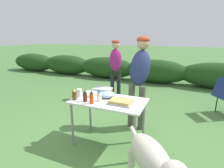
{
  "coord_description": "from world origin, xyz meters",
  "views": [
    {
      "loc": [
        1.02,
        -2.25,
        1.66
      ],
      "look_at": [
        -0.1,
        0.36,
        0.89
      ],
      "focal_mm": 28.0,
      "sensor_mm": 36.0,
      "label": 1
    }
  ],
  "objects_px": {
    "plate_stack": "(90,95)",
    "dog": "(153,162)",
    "paper_cup_stack": "(79,93)",
    "beer_bottle": "(74,95)",
    "standing_person_with_beanie": "(140,71)",
    "mayo_bottle": "(99,96)",
    "food_tray": "(121,102)",
    "hot_sauce_bottle": "(92,97)",
    "folding_table": "(109,105)",
    "mixing_bowl": "(107,94)",
    "cooler_box": "(103,94)",
    "bbq_sauce_bottle": "(85,96)",
    "standing_person_in_navy_coat": "(116,62)"
  },
  "relations": [
    {
      "from": "beer_bottle",
      "to": "standing_person_with_beanie",
      "type": "bearing_deg",
      "value": 52.78
    },
    {
      "from": "cooler_box",
      "to": "standing_person_with_beanie",
      "type": "bearing_deg",
      "value": 134.98
    },
    {
      "from": "standing_person_in_navy_coat",
      "to": "hot_sauce_bottle",
      "type": "bearing_deg",
      "value": -101.33
    },
    {
      "from": "mixing_bowl",
      "to": "standing_person_in_navy_coat",
      "type": "distance_m",
      "value": 2.1
    },
    {
      "from": "mixing_bowl",
      "to": "cooler_box",
      "type": "distance_m",
      "value": 1.97
    },
    {
      "from": "mixing_bowl",
      "to": "standing_person_with_beanie",
      "type": "height_order",
      "value": "standing_person_with_beanie"
    },
    {
      "from": "hot_sauce_bottle",
      "to": "mayo_bottle",
      "type": "distance_m",
      "value": 0.14
    },
    {
      "from": "paper_cup_stack",
      "to": "dog",
      "type": "bearing_deg",
      "value": -29.44
    },
    {
      "from": "folding_table",
      "to": "mixing_bowl",
      "type": "relative_size",
      "value": 4.4
    },
    {
      "from": "mixing_bowl",
      "to": "beer_bottle",
      "type": "relative_size",
      "value": 1.43
    },
    {
      "from": "bbq_sauce_bottle",
      "to": "cooler_box",
      "type": "bearing_deg",
      "value": 109.24
    },
    {
      "from": "folding_table",
      "to": "plate_stack",
      "type": "relative_size",
      "value": 4.9
    },
    {
      "from": "beer_bottle",
      "to": "hot_sauce_bottle",
      "type": "relative_size",
      "value": 0.9
    },
    {
      "from": "food_tray",
      "to": "mixing_bowl",
      "type": "bearing_deg",
      "value": 150.47
    },
    {
      "from": "plate_stack",
      "to": "dog",
      "type": "bearing_deg",
      "value": -36.17
    },
    {
      "from": "food_tray",
      "to": "hot_sauce_bottle",
      "type": "bearing_deg",
      "value": -156.14
    },
    {
      "from": "hot_sauce_bottle",
      "to": "standing_person_with_beanie",
      "type": "distance_m",
      "value": 1.12
    },
    {
      "from": "hot_sauce_bottle",
      "to": "cooler_box",
      "type": "height_order",
      "value": "hot_sauce_bottle"
    },
    {
      "from": "food_tray",
      "to": "cooler_box",
      "type": "relative_size",
      "value": 0.65
    },
    {
      "from": "mayo_bottle",
      "to": "bbq_sauce_bottle",
      "type": "bearing_deg",
      "value": -152.26
    },
    {
      "from": "food_tray",
      "to": "mayo_bottle",
      "type": "xyz_separation_m",
      "value": [
        -0.33,
        -0.04,
        0.06
      ]
    },
    {
      "from": "food_tray",
      "to": "cooler_box",
      "type": "distance_m",
      "value": 2.24
    },
    {
      "from": "bbq_sauce_bottle",
      "to": "mayo_bottle",
      "type": "relative_size",
      "value": 0.92
    },
    {
      "from": "folding_table",
      "to": "paper_cup_stack",
      "type": "bearing_deg",
      "value": -173.55
    },
    {
      "from": "beer_bottle",
      "to": "standing_person_with_beanie",
      "type": "distance_m",
      "value": 1.25
    },
    {
      "from": "mixing_bowl",
      "to": "dog",
      "type": "height_order",
      "value": "mixing_bowl"
    },
    {
      "from": "hot_sauce_bottle",
      "to": "beer_bottle",
      "type": "bearing_deg",
      "value": 173.96
    },
    {
      "from": "paper_cup_stack",
      "to": "standing_person_with_beanie",
      "type": "relative_size",
      "value": 0.08
    },
    {
      "from": "hot_sauce_bottle",
      "to": "mixing_bowl",
      "type": "bearing_deg",
      "value": 74.84
    },
    {
      "from": "beer_bottle",
      "to": "standing_person_with_beanie",
      "type": "xyz_separation_m",
      "value": [
        0.74,
        0.98,
        0.24
      ]
    },
    {
      "from": "hot_sauce_bottle",
      "to": "dog",
      "type": "xyz_separation_m",
      "value": [
        0.98,
        -0.56,
        -0.33
      ]
    },
    {
      "from": "hot_sauce_bottle",
      "to": "paper_cup_stack",
      "type": "bearing_deg",
      "value": 152.12
    },
    {
      "from": "folding_table",
      "to": "mayo_bottle",
      "type": "relative_size",
      "value": 6.1
    },
    {
      "from": "paper_cup_stack",
      "to": "mayo_bottle",
      "type": "bearing_deg",
      "value": -5.55
    },
    {
      "from": "plate_stack",
      "to": "standing_person_with_beanie",
      "type": "xyz_separation_m",
      "value": [
        0.62,
        0.72,
        0.3
      ]
    },
    {
      "from": "standing_person_in_navy_coat",
      "to": "dog",
      "type": "bearing_deg",
      "value": -86.87
    },
    {
      "from": "bbq_sauce_bottle",
      "to": "dog",
      "type": "relative_size",
      "value": 0.19
    },
    {
      "from": "plate_stack",
      "to": "mayo_bottle",
      "type": "relative_size",
      "value": 1.24
    },
    {
      "from": "paper_cup_stack",
      "to": "mayo_bottle",
      "type": "distance_m",
      "value": 0.37
    },
    {
      "from": "plate_stack",
      "to": "beer_bottle",
      "type": "distance_m",
      "value": 0.29
    },
    {
      "from": "paper_cup_stack",
      "to": "bbq_sauce_bottle",
      "type": "height_order",
      "value": "bbq_sauce_bottle"
    },
    {
      "from": "paper_cup_stack",
      "to": "bbq_sauce_bottle",
      "type": "bearing_deg",
      "value": -35.35
    },
    {
      "from": "folding_table",
      "to": "dog",
      "type": "distance_m",
      "value": 1.14
    },
    {
      "from": "mixing_bowl",
      "to": "standing_person_with_beanie",
      "type": "xyz_separation_m",
      "value": [
        0.34,
        0.68,
        0.27
      ]
    },
    {
      "from": "mayo_bottle",
      "to": "standing_person_with_beanie",
      "type": "bearing_deg",
      "value": 66.92
    },
    {
      "from": "plate_stack",
      "to": "beer_bottle",
      "type": "relative_size",
      "value": 1.29
    },
    {
      "from": "hot_sauce_bottle",
      "to": "standing_person_in_navy_coat",
      "type": "distance_m",
      "value": 2.39
    },
    {
      "from": "folding_table",
      "to": "hot_sauce_bottle",
      "type": "height_order",
      "value": "hot_sauce_bottle"
    },
    {
      "from": "bbq_sauce_bottle",
      "to": "food_tray",
      "type": "bearing_deg",
      "value": 14.66
    },
    {
      "from": "mayo_bottle",
      "to": "dog",
      "type": "distance_m",
      "value": 1.21
    }
  ]
}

